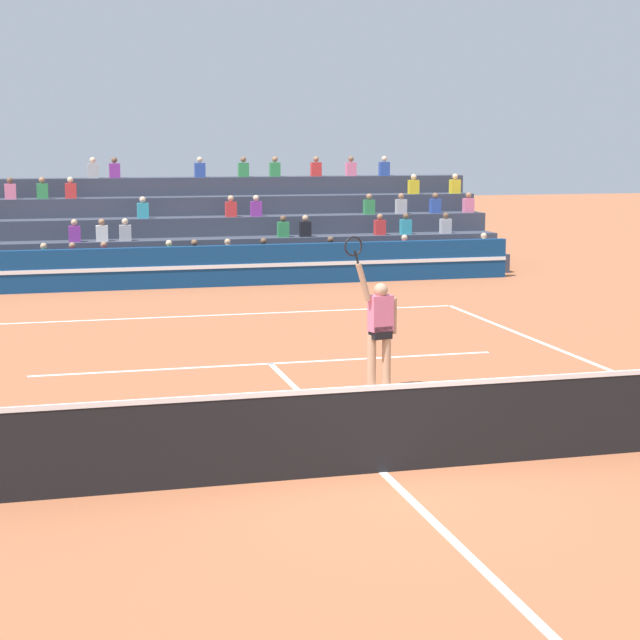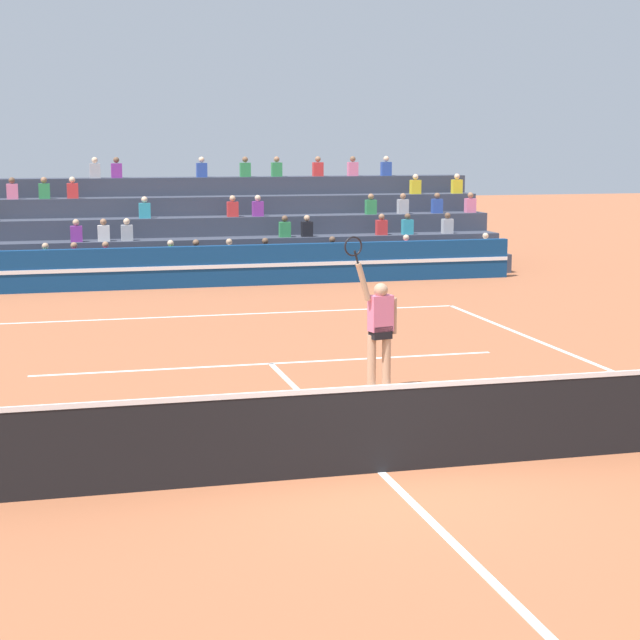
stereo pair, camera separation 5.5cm
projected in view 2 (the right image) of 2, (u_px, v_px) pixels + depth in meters
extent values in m
plane|color=#AD603D|center=(381.00, 472.00, 12.61)|extent=(120.00, 120.00, 0.00)
cube|color=white|center=(221.00, 315.00, 23.98)|extent=(11.00, 0.10, 0.01)
cube|color=white|center=(271.00, 364.00, 18.75)|extent=(8.25, 0.10, 0.01)
cube|color=white|center=(381.00, 472.00, 12.61)|extent=(0.10, 12.85, 0.01)
cube|color=black|center=(382.00, 431.00, 12.53)|extent=(11.90, 0.02, 1.00)
cube|color=white|center=(382.00, 387.00, 12.44)|extent=(11.90, 0.04, 0.06)
cube|color=navy|center=(193.00, 267.00, 28.42)|extent=(18.00, 0.24, 1.10)
cube|color=white|center=(193.00, 267.00, 28.30)|extent=(18.00, 0.02, 0.10)
cube|color=#383D4C|center=(187.00, 272.00, 29.68)|extent=(19.13, 0.95, 0.55)
cube|color=silver|center=(485.00, 247.00, 31.60)|extent=(0.32, 0.22, 0.44)
sphere|color=beige|center=(485.00, 236.00, 31.54)|extent=(0.18, 0.18, 0.18)
cube|color=purple|center=(74.00, 257.00, 28.70)|extent=(0.32, 0.22, 0.44)
sphere|color=#9E7051|center=(74.00, 246.00, 28.64)|extent=(0.18, 0.18, 0.18)
cube|color=#B2B2B7|center=(229.00, 253.00, 29.73)|extent=(0.32, 0.22, 0.44)
sphere|color=tan|center=(229.00, 242.00, 29.67)|extent=(0.18, 0.18, 0.18)
cube|color=purple|center=(106.00, 257.00, 28.90)|extent=(0.32, 0.22, 0.44)
sphere|color=#9E7051|center=(105.00, 245.00, 28.85)|extent=(0.18, 0.18, 0.18)
cube|color=#338C4C|center=(171.00, 255.00, 29.33)|extent=(0.32, 0.22, 0.44)
sphere|color=beige|center=(171.00, 243.00, 29.28)|extent=(0.18, 0.18, 0.18)
cube|color=black|center=(332.00, 251.00, 30.45)|extent=(0.32, 0.22, 0.44)
sphere|color=brown|center=(332.00, 239.00, 30.40)|extent=(0.18, 0.18, 0.18)
cube|color=black|center=(196.00, 254.00, 29.50)|extent=(0.32, 0.22, 0.44)
sphere|color=brown|center=(196.00, 243.00, 29.45)|extent=(0.18, 0.18, 0.18)
cube|color=pink|center=(406.00, 249.00, 30.99)|extent=(0.32, 0.22, 0.44)
sphere|color=beige|center=(406.00, 238.00, 30.94)|extent=(0.18, 0.18, 0.18)
cube|color=black|center=(265.00, 252.00, 29.98)|extent=(0.32, 0.22, 0.44)
sphere|color=brown|center=(265.00, 241.00, 29.92)|extent=(0.18, 0.18, 0.18)
cube|color=teal|center=(46.00, 258.00, 28.52)|extent=(0.32, 0.22, 0.44)
sphere|color=tan|center=(45.00, 246.00, 28.46)|extent=(0.18, 0.18, 0.18)
cube|color=#383D4C|center=(182.00, 258.00, 30.55)|extent=(19.13, 0.95, 1.10)
cube|color=purple|center=(76.00, 234.00, 29.54)|extent=(0.32, 0.22, 0.44)
sphere|color=tan|center=(76.00, 222.00, 29.49)|extent=(0.18, 0.18, 0.18)
cube|color=#B2B2B7|center=(127.00, 233.00, 29.88)|extent=(0.32, 0.22, 0.44)
sphere|color=beige|center=(127.00, 221.00, 29.82)|extent=(0.18, 0.18, 0.18)
cube|color=#338C4C|center=(285.00, 230.00, 30.98)|extent=(0.32, 0.22, 0.44)
sphere|color=brown|center=(285.00, 219.00, 30.93)|extent=(0.18, 0.18, 0.18)
cube|color=#B2B2B7|center=(447.00, 226.00, 32.21)|extent=(0.32, 0.22, 0.44)
sphere|color=brown|center=(448.00, 216.00, 32.16)|extent=(0.18, 0.18, 0.18)
cube|color=black|center=(307.00, 229.00, 31.14)|extent=(0.32, 0.22, 0.44)
sphere|color=tan|center=(307.00, 218.00, 31.09)|extent=(0.18, 0.18, 0.18)
cube|color=teal|center=(407.00, 227.00, 31.90)|extent=(0.32, 0.22, 0.44)
sphere|color=brown|center=(408.00, 216.00, 31.85)|extent=(0.18, 0.18, 0.18)
cube|color=red|center=(381.00, 228.00, 31.70)|extent=(0.32, 0.22, 0.44)
sphere|color=#9E7051|center=(382.00, 217.00, 31.65)|extent=(0.18, 0.18, 0.18)
cube|color=silver|center=(104.00, 233.00, 29.72)|extent=(0.32, 0.22, 0.44)
sphere|color=#9E7051|center=(103.00, 222.00, 29.67)|extent=(0.18, 0.18, 0.18)
cube|color=#383D4C|center=(178.00, 245.00, 31.41)|extent=(19.13, 0.95, 1.65)
cube|color=pink|center=(470.00, 205.00, 33.30)|extent=(0.32, 0.22, 0.44)
sphere|color=#9E7051|center=(470.00, 195.00, 33.24)|extent=(0.18, 0.18, 0.18)
cube|color=purple|center=(258.00, 209.00, 31.65)|extent=(0.32, 0.22, 0.44)
sphere|color=beige|center=(258.00, 198.00, 31.60)|extent=(0.18, 0.18, 0.18)
cube|color=teal|center=(145.00, 211.00, 30.84)|extent=(0.32, 0.22, 0.44)
sphere|color=beige|center=(144.00, 200.00, 30.78)|extent=(0.18, 0.18, 0.18)
cube|color=#B2B2B7|center=(403.00, 207.00, 32.76)|extent=(0.32, 0.22, 0.44)
sphere|color=#9E7051|center=(403.00, 196.00, 32.70)|extent=(0.18, 0.18, 0.18)
cube|color=#338C4C|center=(371.00, 207.00, 32.51)|extent=(0.32, 0.22, 0.44)
sphere|color=#9E7051|center=(371.00, 197.00, 32.45)|extent=(0.18, 0.18, 0.18)
cube|color=red|center=(233.00, 209.00, 31.47)|extent=(0.32, 0.22, 0.44)
sphere|color=tan|center=(232.00, 198.00, 31.41)|extent=(0.18, 0.18, 0.18)
cube|color=#2D4CA5|center=(437.00, 206.00, 33.03)|extent=(0.32, 0.22, 0.44)
sphere|color=brown|center=(437.00, 196.00, 32.97)|extent=(0.18, 0.18, 0.18)
cube|color=#383D4C|center=(174.00, 233.00, 32.27)|extent=(19.13, 0.95, 2.20)
cube|color=red|center=(73.00, 191.00, 31.17)|extent=(0.32, 0.22, 0.44)
sphere|color=beige|center=(72.00, 180.00, 31.12)|extent=(0.18, 0.18, 0.18)
cube|color=yellow|center=(457.00, 187.00, 34.09)|extent=(0.32, 0.22, 0.44)
sphere|color=beige|center=(457.00, 176.00, 34.04)|extent=(0.18, 0.18, 0.18)
cube|color=yellow|center=(415.00, 187.00, 33.75)|extent=(0.32, 0.22, 0.44)
sphere|color=beige|center=(416.00, 177.00, 33.70)|extent=(0.18, 0.18, 0.18)
cube|color=#338C4C|center=(44.00, 191.00, 30.97)|extent=(0.32, 0.22, 0.44)
sphere|color=#9E7051|center=(44.00, 180.00, 30.92)|extent=(0.18, 0.18, 0.18)
cube|color=pink|center=(12.00, 192.00, 30.76)|extent=(0.32, 0.22, 0.44)
sphere|color=brown|center=(12.00, 180.00, 30.70)|extent=(0.18, 0.18, 0.18)
cube|color=#383D4C|center=(170.00, 222.00, 33.13)|extent=(19.13, 0.95, 2.75)
cube|color=pink|center=(353.00, 169.00, 34.13)|extent=(0.32, 0.22, 0.44)
sphere|color=brown|center=(353.00, 159.00, 34.08)|extent=(0.18, 0.18, 0.18)
cube|color=#338C4C|center=(277.00, 170.00, 33.52)|extent=(0.32, 0.22, 0.44)
sphere|color=#9E7051|center=(277.00, 159.00, 33.47)|extent=(0.18, 0.18, 0.18)
cube|color=purple|center=(117.00, 171.00, 32.31)|extent=(0.32, 0.22, 0.44)
sphere|color=brown|center=(116.00, 160.00, 32.26)|extent=(0.18, 0.18, 0.18)
cube|color=#B2B2B7|center=(95.00, 171.00, 32.16)|extent=(0.32, 0.22, 0.44)
sphere|color=beige|center=(95.00, 160.00, 32.10)|extent=(0.18, 0.18, 0.18)
cube|color=#2D4CA5|center=(386.00, 169.00, 34.40)|extent=(0.32, 0.22, 0.44)
sphere|color=beige|center=(386.00, 159.00, 34.35)|extent=(0.18, 0.18, 0.18)
cube|color=red|center=(318.00, 169.00, 33.85)|extent=(0.32, 0.22, 0.44)
sphere|color=#9E7051|center=(318.00, 159.00, 33.80)|extent=(0.18, 0.18, 0.18)
cube|color=#2D4CA5|center=(202.00, 170.00, 32.95)|extent=(0.32, 0.22, 0.44)
sphere|color=beige|center=(202.00, 160.00, 32.89)|extent=(0.18, 0.18, 0.18)
cube|color=#338C4C|center=(245.00, 170.00, 33.28)|extent=(0.32, 0.22, 0.44)
sphere|color=brown|center=(245.00, 159.00, 33.23)|extent=(0.18, 0.18, 0.18)
cylinder|color=tan|center=(386.00, 363.00, 16.64)|extent=(0.14, 0.14, 0.90)
cylinder|color=tan|center=(372.00, 363.00, 16.61)|extent=(0.14, 0.14, 0.90)
cube|color=black|center=(380.00, 332.00, 16.53)|extent=(0.36, 0.27, 0.20)
cube|color=pink|center=(381.00, 313.00, 16.48)|extent=(0.40, 0.27, 0.56)
sphere|color=tan|center=(381.00, 290.00, 16.42)|extent=(0.22, 0.22, 0.22)
cube|color=white|center=(387.00, 389.00, 16.67)|extent=(0.17, 0.28, 0.09)
cube|color=white|center=(373.00, 389.00, 16.64)|extent=(0.17, 0.28, 0.09)
cylinder|color=tan|center=(394.00, 316.00, 16.60)|extent=(0.09, 0.09, 0.56)
cylinder|color=tan|center=(363.00, 282.00, 16.25)|extent=(0.28, 0.15, 0.60)
cylinder|color=black|center=(356.00, 257.00, 16.14)|extent=(0.10, 0.05, 0.22)
torus|color=black|center=(353.00, 246.00, 16.08)|extent=(0.38, 0.11, 0.39)
sphere|color=#C6DB33|center=(584.00, 395.00, 16.29)|extent=(0.07, 0.07, 0.07)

